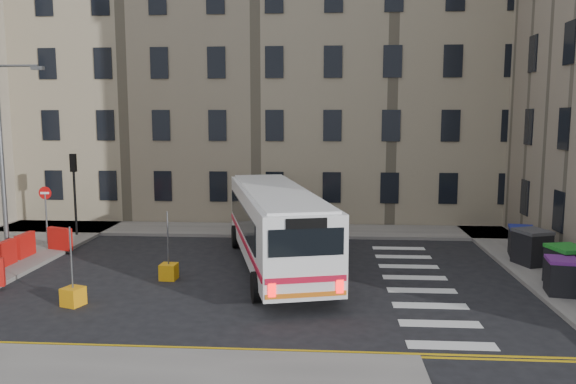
# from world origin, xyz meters

# --- Properties ---
(ground) EXTENTS (120.00, 120.00, 0.00)m
(ground) POSITION_xyz_m (0.00, 0.00, 0.00)
(ground) COLOR black
(ground) RESTS_ON ground
(pavement_north) EXTENTS (36.00, 3.20, 0.15)m
(pavement_north) POSITION_xyz_m (-6.00, 8.60, 0.07)
(pavement_north) COLOR slate
(pavement_north) RESTS_ON ground
(pavement_east) EXTENTS (2.40, 26.00, 0.15)m
(pavement_east) POSITION_xyz_m (9.00, 4.00, 0.07)
(pavement_east) COLOR slate
(pavement_east) RESTS_ON ground
(terrace_north) EXTENTS (38.30, 10.80, 17.20)m
(terrace_north) POSITION_xyz_m (-7.00, 15.50, 8.62)
(terrace_north) COLOR gray
(terrace_north) RESTS_ON ground
(traffic_light_nw) EXTENTS (0.28, 0.22, 4.10)m
(traffic_light_nw) POSITION_xyz_m (-12.00, 6.50, 2.87)
(traffic_light_nw) COLOR black
(traffic_light_nw) RESTS_ON pavement_west
(streetlamp) EXTENTS (0.50, 0.22, 8.14)m
(streetlamp) POSITION_xyz_m (-13.00, 2.00, 4.34)
(streetlamp) COLOR #595B5E
(streetlamp) RESTS_ON pavement_west
(no_entry_north) EXTENTS (0.60, 0.08, 3.00)m
(no_entry_north) POSITION_xyz_m (-12.50, 4.50, 2.08)
(no_entry_north) COLOR #595B5E
(no_entry_north) RESTS_ON pavement_west
(roadworks_barriers) EXTENTS (1.66, 6.26, 1.00)m
(roadworks_barriers) POSITION_xyz_m (-11.84, 0.50, 0.65)
(roadworks_barriers) COLOR red
(roadworks_barriers) RESTS_ON pavement_west
(bus) EXTENTS (5.38, 11.85, 3.15)m
(bus) POSITION_xyz_m (-1.39, 1.41, 1.82)
(bus) COLOR white
(bus) RESTS_ON ground
(wheelie_bin_b) EXTENTS (1.15, 1.26, 1.23)m
(wheelie_bin_b) POSITION_xyz_m (8.54, -1.70, 0.77)
(wheelie_bin_b) COLOR black
(wheelie_bin_b) RESTS_ON pavement_east
(wheelie_bin_c) EXTENTS (1.37, 1.49, 1.40)m
(wheelie_bin_c) POSITION_xyz_m (9.14, -0.64, 0.86)
(wheelie_bin_c) COLOR black
(wheelie_bin_c) RESTS_ON pavement_east
(wheelie_bin_d) EXTENTS (1.50, 1.59, 1.42)m
(wheelie_bin_d) POSITION_xyz_m (8.92, 2.16, 0.87)
(wheelie_bin_d) COLOR black
(wheelie_bin_d) RESTS_ON pavement_east
(wheelie_bin_e) EXTENTS (1.21, 1.33, 1.27)m
(wheelie_bin_e) POSITION_xyz_m (8.99, 3.61, 0.79)
(wheelie_bin_e) COLOR black
(wheelie_bin_e) RESTS_ON pavement_east
(bollard_yellow) EXTENTS (0.63, 0.63, 0.60)m
(bollard_yellow) POSITION_xyz_m (-5.28, -0.45, 0.30)
(bollard_yellow) COLOR #F09E0D
(bollard_yellow) RESTS_ON ground
(bollard_chevron) EXTENTS (0.76, 0.76, 0.60)m
(bollard_chevron) POSITION_xyz_m (-7.56, -3.54, 0.30)
(bollard_chevron) COLOR orange
(bollard_chevron) RESTS_ON ground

